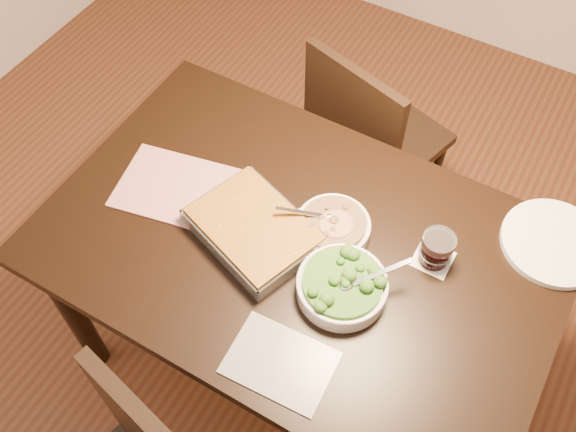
% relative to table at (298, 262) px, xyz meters
% --- Properties ---
extents(ground, '(4.00, 4.00, 0.00)m').
position_rel_table_xyz_m(ground, '(0.00, 0.00, -0.65)').
color(ground, '#4C2515').
rests_on(ground, ground).
extents(table, '(1.40, 0.90, 0.75)m').
position_rel_table_xyz_m(table, '(0.00, 0.00, 0.00)').
color(table, black).
rests_on(table, ground).
extents(magazine_a, '(0.37, 0.31, 0.01)m').
position_rel_table_xyz_m(magazine_a, '(-0.40, -0.01, 0.10)').
color(magazine_a, '#A22E39').
rests_on(magazine_a, table).
extents(magazine_b, '(0.26, 0.19, 0.00)m').
position_rel_table_xyz_m(magazine_b, '(0.13, -0.32, 0.10)').
color(magazine_b, '#26272E').
rests_on(magazine_b, table).
extents(coaster, '(0.10, 0.10, 0.00)m').
position_rel_table_xyz_m(coaster, '(0.34, 0.14, 0.10)').
color(coaster, white).
rests_on(coaster, table).
extents(stew_bowl, '(0.21, 0.21, 0.08)m').
position_rel_table_xyz_m(stew_bowl, '(0.06, 0.08, 0.12)').
color(stew_bowl, white).
rests_on(stew_bowl, table).
extents(broccoli_bowl, '(0.24, 0.24, 0.09)m').
position_rel_table_xyz_m(broccoli_bowl, '(0.17, -0.07, 0.13)').
color(broccoli_bowl, white).
rests_on(broccoli_bowl, table).
extents(baking_dish, '(0.40, 0.35, 0.06)m').
position_rel_table_xyz_m(baking_dish, '(-0.12, -0.04, 0.12)').
color(baking_dish, silver).
rests_on(baking_dish, table).
extents(wine_tumbler, '(0.09, 0.09, 0.10)m').
position_rel_table_xyz_m(wine_tumbler, '(0.34, 0.14, 0.15)').
color(wine_tumbler, black).
rests_on(wine_tumbler, coaster).
extents(dinner_plate, '(0.28, 0.28, 0.02)m').
position_rel_table_xyz_m(dinner_plate, '(0.60, 0.34, 0.10)').
color(dinner_plate, white).
rests_on(dinner_plate, table).
extents(chair_far, '(0.51, 0.51, 0.87)m').
position_rel_table_xyz_m(chair_far, '(-0.09, 0.67, -0.17)').
color(chair_far, black).
rests_on(chair_far, ground).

